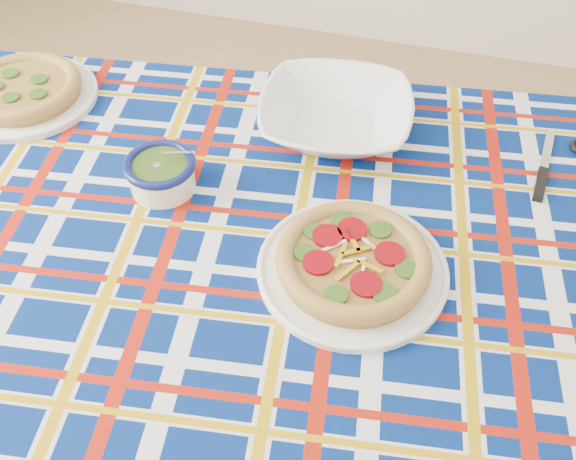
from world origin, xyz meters
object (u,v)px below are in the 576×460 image
(pesto_bowl, at_px, (161,172))
(serving_bowl, at_px, (335,116))
(dining_table, at_px, (253,282))
(main_focaccia_plate, at_px, (353,260))

(pesto_bowl, height_order, serving_bowl, pesto_bowl)
(serving_bowl, bearing_deg, pesto_bowl, -137.29)
(dining_table, height_order, pesto_bowl, pesto_bowl)
(dining_table, relative_size, pesto_bowl, 13.66)
(serving_bowl, bearing_deg, main_focaccia_plate, -72.63)
(main_focaccia_plate, distance_m, serving_bowl, 0.38)
(main_focaccia_plate, relative_size, pesto_bowl, 2.45)
(dining_table, xyz_separation_m, main_focaccia_plate, (0.18, 0.00, 0.11))
(pesto_bowl, relative_size, serving_bowl, 0.43)
(pesto_bowl, distance_m, serving_bowl, 0.37)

